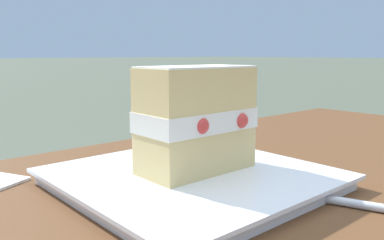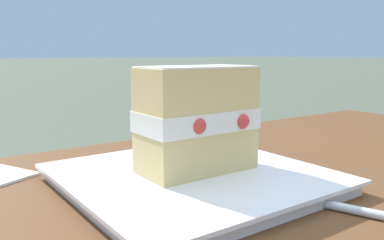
% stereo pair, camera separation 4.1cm
% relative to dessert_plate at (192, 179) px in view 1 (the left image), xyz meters
% --- Properties ---
extents(dessert_plate, '(0.25, 0.25, 0.02)m').
position_rel_dessert_plate_xyz_m(dessert_plate, '(0.00, 0.00, 0.00)').
color(dessert_plate, white).
rests_on(dessert_plate, patio_table).
extents(cake_slice, '(0.12, 0.07, 0.11)m').
position_rel_dessert_plate_xyz_m(cake_slice, '(0.01, 0.00, 0.06)').
color(cake_slice, '#E0C17A').
rests_on(cake_slice, dessert_plate).
extents(dessert_fork, '(0.07, 0.17, 0.01)m').
position_rel_dessert_plate_xyz_m(dessert_fork, '(0.07, -0.14, -0.00)').
color(dessert_fork, silver).
rests_on(dessert_fork, patio_table).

